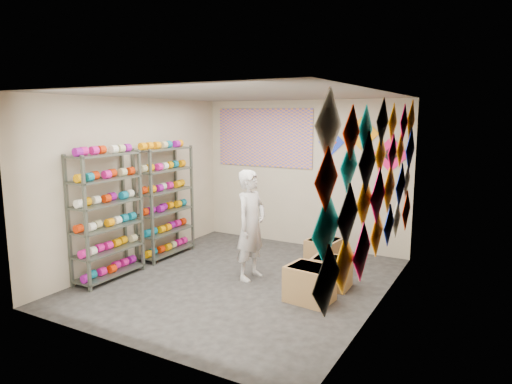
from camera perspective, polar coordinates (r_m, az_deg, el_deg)
The scene contains 12 objects.
ground at distance 6.88m, azimuth -1.98°, elevation -11.04°, with size 4.50×4.50×0.00m, color black.
room_walls at distance 6.49m, azimuth -2.06°, elevation 2.69°, with size 4.50×4.50×4.50m.
shelf_rack_front at distance 7.08m, azimuth -18.16°, elevation -2.92°, with size 0.40×1.10×1.90m, color #4C5147.
shelf_rack_back at distance 7.99m, azimuth -11.33°, elevation -1.24°, with size 0.40×1.10×1.90m, color #4C5147.
string_spools at distance 7.50m, azimuth -14.56°, elevation -1.32°, with size 0.12×2.36×0.12m.
kite_wall_display at distance 5.70m, azimuth 15.04°, elevation 0.95°, with size 0.06×4.30×2.09m.
back_wall_kites at distance 8.07m, azimuth 13.44°, elevation 5.91°, with size 1.60×0.02×0.95m.
poster at distance 8.79m, azimuth 1.01°, elevation 6.80°, with size 2.00×0.01×1.10m, color #52479B.
shopkeeper at distance 6.76m, azimuth -0.63°, elevation -4.14°, with size 0.44×0.63×1.64m, color beige.
carton_a at distance 6.15m, azimuth 6.74°, elevation -11.30°, with size 0.57×0.47×0.47m, color olive.
carton_b at distance 6.67m, azimuth 9.36°, elevation -9.89°, with size 0.52×0.43×0.43m, color olive.
carton_c at distance 7.52m, azimuth 8.47°, elevation -7.52°, with size 0.47×0.52×0.45m, color olive.
Camera 1 is at (3.34, -5.51, 2.41)m, focal length 32.00 mm.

